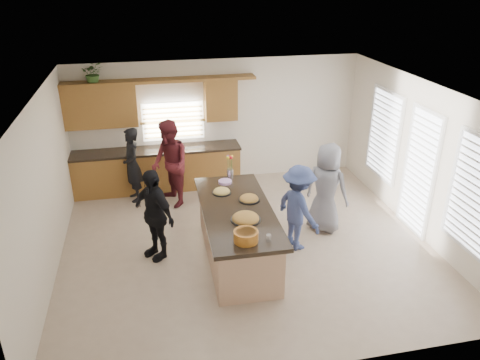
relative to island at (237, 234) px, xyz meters
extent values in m
plane|color=tan|center=(0.24, 0.38, -0.45)|extent=(6.50, 6.50, 0.00)
cube|color=silver|center=(0.24, 3.38, 0.95)|extent=(6.50, 0.02, 2.80)
cube|color=silver|center=(0.24, -2.62, 0.95)|extent=(6.50, 0.02, 2.80)
cube|color=silver|center=(-3.01, 0.38, 0.95)|extent=(0.02, 6.00, 2.80)
cube|color=silver|center=(3.49, 0.38, 0.95)|extent=(0.02, 6.00, 2.80)
cube|color=white|center=(0.24, 0.38, 2.35)|extent=(6.50, 6.00, 0.02)
cube|color=olive|center=(-1.18, 3.07, 0.00)|extent=(3.65, 0.62, 0.90)
cube|color=black|center=(-1.18, 3.07, 0.47)|extent=(3.70, 0.65, 0.05)
cube|color=olive|center=(-2.26, 3.20, 1.50)|extent=(1.50, 0.36, 0.90)
cube|color=olive|center=(0.29, 3.20, 1.50)|extent=(0.70, 0.36, 0.90)
cube|color=olive|center=(-0.98, 3.20, 1.98)|extent=(4.05, 0.40, 0.06)
cube|color=olive|center=(-0.76, 3.34, 1.02)|extent=(1.35, 0.08, 0.85)
cube|color=white|center=(3.46, 1.68, 0.97)|extent=(0.06, 1.10, 1.75)
cube|color=white|center=(3.46, 0.28, 0.72)|extent=(0.06, 0.85, 2.25)
cube|color=white|center=(3.46, -1.22, 0.97)|extent=(0.06, 1.10, 1.75)
cube|color=tan|center=(0.00, 0.00, -0.01)|extent=(1.05, 2.52, 0.88)
cube|color=black|center=(0.00, 0.00, 0.46)|extent=(1.20, 2.72, 0.07)
cube|color=black|center=(0.00, 0.00, -0.41)|extent=(0.97, 2.44, 0.08)
cylinder|color=black|center=(0.06, -0.41, 0.51)|extent=(0.48, 0.48, 0.02)
ellipsoid|color=gold|center=(0.06, -0.41, 0.53)|extent=(0.43, 0.43, 0.19)
cylinder|color=black|center=(0.26, 0.25, 0.51)|extent=(0.36, 0.36, 0.02)
ellipsoid|color=gold|center=(0.26, 0.25, 0.53)|extent=(0.33, 0.33, 0.15)
cylinder|color=black|center=(-0.15, 0.62, 0.51)|extent=(0.33, 0.33, 0.02)
ellipsoid|color=#DDBA5E|center=(-0.15, 0.62, 0.53)|extent=(0.30, 0.30, 0.13)
cylinder|color=#B86C21|center=(-0.08, -1.02, 0.58)|extent=(0.36, 0.36, 0.17)
cylinder|color=#F2EEC1|center=(-0.08, -1.02, 0.64)|extent=(0.30, 0.30, 0.04)
cylinder|color=white|center=(0.25, -1.08, 0.55)|extent=(0.08, 0.08, 0.10)
cylinder|color=#D09BE1|center=(-0.01, 1.04, 0.52)|extent=(0.25, 0.25, 0.05)
cylinder|color=silver|center=(0.12, 1.25, 0.59)|extent=(0.12, 0.12, 0.18)
imported|color=#3C6829|center=(-2.32, 3.20, 2.18)|extent=(0.45, 0.40, 0.47)
imported|color=black|center=(-1.71, 2.63, 0.35)|extent=(0.50, 0.65, 1.60)
imported|color=#581A20|center=(-0.94, 2.25, 0.46)|extent=(0.95, 1.07, 1.83)
imported|color=black|center=(-1.36, 0.34, 0.36)|extent=(0.88, 1.01, 1.63)
imported|color=navy|center=(1.11, 0.11, 0.33)|extent=(0.91, 1.15, 1.57)
imported|color=slate|center=(1.81, 0.60, 0.41)|extent=(0.99, 0.99, 1.73)
camera|label=1|loc=(-1.36, -6.71, 4.15)|focal=35.00mm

